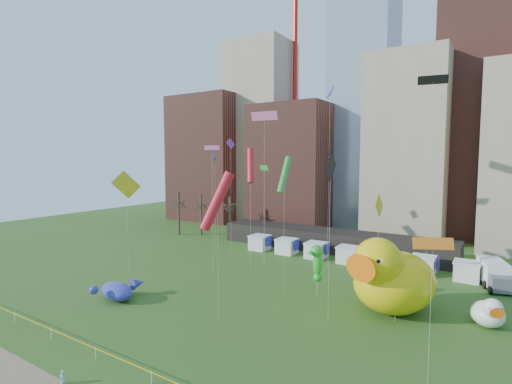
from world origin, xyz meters
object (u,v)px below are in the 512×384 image
Objects in this scene: seahorse_green at (317,260)px; box_truck at (494,274)px; big_duck at (391,278)px; whale_inflatable at (118,290)px; small_duck at (489,313)px; toddler at (63,377)px; seahorse_purple at (396,276)px.

seahorse_green is 21.90m from box_truck.
whale_inflatable is at bearing -133.83° from big_duck.
seahorse_green is at bearing -154.11° from box_truck.
small_duck reaches higher than toddler.
big_duck is 1.96m from seahorse_purple.
whale_inflatable is 0.85× the size of box_truck.
seahorse_green is 6.24× the size of toddler.
box_truck reaches higher than toddler.
seahorse_green reaches higher than small_duck.
whale_inflatable is at bearing -157.65° from seahorse_purple.
whale_inflatable is at bearing -157.89° from box_truck.
big_duck is at bearing -135.58° from box_truck.
small_duck reaches higher than whale_inflatable.
whale_inflatable is (-25.37, -11.75, -2.56)m from big_duck.
seahorse_purple is at bearing 32.55° from whale_inflatable.
big_duck is 11.96× the size of toddler.
box_truck is (33.76, 26.61, 0.52)m from whale_inflatable.
toddler is (-7.69, -24.12, -3.58)m from seahorse_green.
small_duck is at bearing 24.42° from seahorse_purple.
big_duck is 17.19m from box_truck.
big_duck is 8.58m from small_duck.
big_duck reaches higher than small_duck.
seahorse_purple is at bearing 56.30° from toddler.
box_truck is at bearing 67.84° from small_duck.
seahorse_purple is at bearing -41.42° from big_duck.
small_duck is 4.49× the size of toddler.
seahorse_purple is 27.80m from toddler.
seahorse_green reaches higher than whale_inflatable.
big_duck is 28.07m from whale_inflatable.
big_duck reaches higher than whale_inflatable.
big_duck is at bearing 118.44° from seahorse_purple.
small_duck is at bearing 25.54° from seahorse_green.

